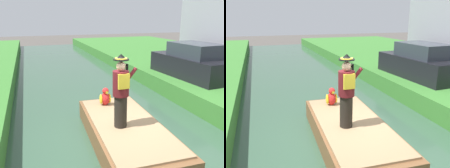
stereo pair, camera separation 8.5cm
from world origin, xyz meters
The scene contains 6 objects.
ground_plane centered at (0.00, 0.00, 0.00)m, with size 80.00×80.00×0.00m, color #4C4742.
canal_water centered at (0.00, 0.00, 0.05)m, with size 6.03×48.00×0.10m, color #33513D.
boat centered at (0.00, 0.09, 0.40)m, with size 2.01×4.29×0.61m.
person_pirate centered at (-0.22, -0.10, 1.64)m, with size 0.61×0.42×1.85m.
parrot_plush centered at (-0.11, 1.48, 0.95)m, with size 0.36×0.34×0.57m.
parked_car_dark centered at (4.57, 3.40, 1.43)m, with size 1.94×4.10×1.50m.
Camera 2 is at (-2.20, -5.28, 3.41)m, focal length 38.23 mm.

